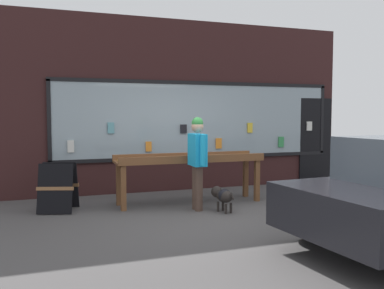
# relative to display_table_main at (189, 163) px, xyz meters

# --- Properties ---
(ground_plane) EXTENTS (40.00, 40.00, 0.00)m
(ground_plane) POSITION_rel_display_table_main_xyz_m (0.00, -0.89, -0.77)
(ground_plane) COLOR #474444
(shopfront_facade) EXTENTS (8.70, 0.29, 3.79)m
(shopfront_facade) POSITION_rel_display_table_main_xyz_m (0.09, 1.50, 1.10)
(shopfront_facade) COLOR #331919
(shopfront_facade) RESTS_ON ground_plane
(display_table_main) EXTENTS (2.84, 0.70, 0.95)m
(display_table_main) POSITION_rel_display_table_main_xyz_m (0.00, 0.00, 0.00)
(display_table_main) COLOR brown
(display_table_main) RESTS_ON ground_plane
(person_browsing) EXTENTS (0.23, 0.66, 1.65)m
(person_browsing) POSITION_rel_display_table_main_xyz_m (-0.06, -0.61, 0.19)
(person_browsing) COLOR #4C382D
(person_browsing) RESTS_ON ground_plane
(small_dog) EXTENTS (0.31, 0.56, 0.43)m
(small_dog) POSITION_rel_display_table_main_xyz_m (0.30, -0.90, -0.48)
(small_dog) COLOR black
(small_dog) RESTS_ON ground_plane
(sandwich_board_sign) EXTENTS (0.75, 0.77, 0.85)m
(sandwich_board_sign) POSITION_rel_display_table_main_xyz_m (-2.39, 0.14, -0.34)
(sandwich_board_sign) COLOR black
(sandwich_board_sign) RESTS_ON ground_plane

